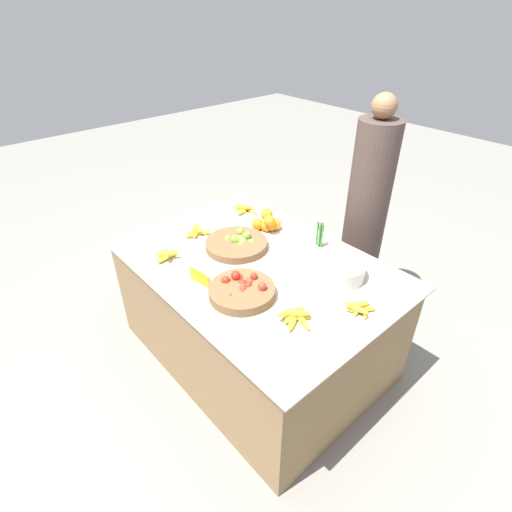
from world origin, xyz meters
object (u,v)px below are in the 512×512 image
at_px(lime_bowl, 237,244).
at_px(vendor_person, 365,220).
at_px(metal_bowl, 338,269).
at_px(tomato_basket, 242,290).
at_px(price_sign, 200,278).

xyz_separation_m(lime_bowl, vendor_person, (0.32, 0.89, -0.02)).
xyz_separation_m(lime_bowl, metal_bowl, (0.61, 0.23, 0.02)).
bearing_deg(metal_bowl, tomato_basket, -114.03).
distance_m(lime_bowl, metal_bowl, 0.65).
bearing_deg(lime_bowl, tomato_basket, -36.03).
bearing_deg(tomato_basket, metal_bowl, 65.97).
xyz_separation_m(price_sign, vendor_person, (0.16, 1.27, -0.04)).
distance_m(tomato_basket, vendor_person, 1.17).
distance_m(tomato_basket, metal_bowl, 0.55).
bearing_deg(lime_bowl, price_sign, -67.81).
xyz_separation_m(tomato_basket, metal_bowl, (0.23, 0.51, 0.02)).
xyz_separation_m(lime_bowl, tomato_basket, (0.38, -0.28, 0.00)).
relative_size(tomato_basket, vendor_person, 0.22).
xyz_separation_m(metal_bowl, vendor_person, (-0.28, 0.66, -0.04)).
relative_size(lime_bowl, metal_bowl, 1.29).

